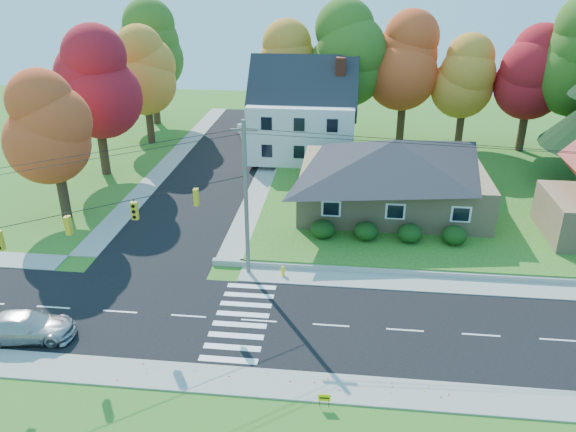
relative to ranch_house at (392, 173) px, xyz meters
name	(u,v)px	position (x,y,z in m)	size (l,w,h in m)	color
ground	(259,321)	(-8.00, -16.00, -3.27)	(120.00, 120.00, 0.00)	#3D7923
road_main	(259,321)	(-8.00, -16.00, -3.26)	(90.00, 8.00, 0.02)	black
road_cross	(220,163)	(-16.00, 10.00, -3.25)	(8.00, 44.00, 0.02)	black
sidewalk_north	(271,275)	(-8.00, -11.00, -3.23)	(90.00, 2.00, 0.08)	#9C9A90
sidewalk_south	(242,381)	(-8.00, -21.00, -3.23)	(90.00, 2.00, 0.08)	#9C9A90
lawn	(444,188)	(5.00, 5.00, -3.02)	(30.00, 30.00, 0.50)	#3D7923
ranch_house	(392,173)	(0.00, 0.00, 0.00)	(14.60, 10.60, 5.40)	tan
colonial_house	(303,115)	(-7.96, 12.00, 1.32)	(10.40, 8.40, 9.60)	silver
hedge_row	(388,232)	(-0.50, -6.20, -2.13)	(10.70, 1.70, 1.27)	#163A10
traffic_infrastructure	(258,227)	(-8.15, -14.65, 1.88)	(38.10, 10.66, 10.00)	#666059
tree_lot_0	(289,65)	(-10.00, 18.00, 5.04)	(6.72, 6.72, 12.51)	#3F2A19
tree_lot_1	(347,55)	(-4.00, 17.00, 6.35)	(7.84, 7.84, 14.60)	#3F2A19
tree_lot_2	(406,61)	(2.00, 18.00, 5.70)	(7.28, 7.28, 13.56)	#3F2A19
tree_lot_3	(466,77)	(8.00, 17.00, 4.39)	(6.16, 6.16, 11.47)	#3F2A19
tree_lot_4	(532,73)	(14.00, 16.00, 5.04)	(6.72, 6.72, 12.51)	#3F2A19
tree_west_0	(52,128)	(-25.00, -4.00, 3.89)	(6.16, 6.16, 11.47)	#3F2A19
tree_west_1	(94,83)	(-26.00, 6.00, 5.20)	(7.28, 7.28, 13.56)	#3F2A19
tree_west_2	(145,71)	(-25.00, 16.00, 4.54)	(6.72, 6.72, 12.51)	#3F2A19
tree_west_3	(150,47)	(-27.00, 24.00, 5.85)	(7.84, 7.84, 14.60)	#3F2A19
silver_sedan	(26,326)	(-19.90, -18.89, -2.51)	(2.05, 5.05, 1.47)	#B0B0B0
white_car	(246,131)	(-15.04, 19.29, -2.55)	(1.46, 4.20, 1.38)	white
fire_hydrant	(283,271)	(-7.25, -10.98, -2.93)	(0.39, 0.31, 0.70)	yellow
yard_sign	(324,398)	(-4.06, -22.19, -2.77)	(0.56, 0.05, 0.70)	black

